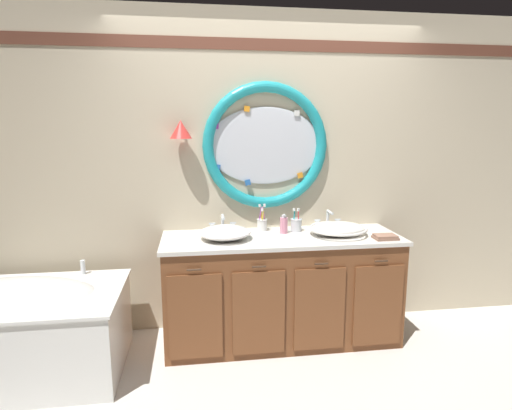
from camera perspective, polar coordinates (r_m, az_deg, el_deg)
name	(u,v)px	position (r m, az deg, el deg)	size (l,w,h in m)	color
ground_plane	(281,353)	(3.40, 3.32, -19.35)	(14.00, 14.00, 0.00)	silver
back_wall_assembly	(268,172)	(3.54, 1.59, 4.54)	(6.40, 0.26, 2.60)	beige
vanity_counter	(281,288)	(3.43, 3.39, -11.08)	(1.84, 0.66, 0.85)	brown
bathtub	(11,327)	(3.42, -30.15, -14.02)	(1.48, 0.87, 0.69)	white
sink_basin_left	(225,232)	(3.20, -4.22, -3.71)	(0.39, 0.39, 0.10)	white
sink_basin_right	(338,229)	(3.38, 10.96, -3.14)	(0.45, 0.45, 0.10)	white
faucet_set_left	(223,224)	(3.44, -4.52, -2.59)	(0.22, 0.15, 0.14)	silver
faucet_set_right	(328,220)	(3.61, 9.67, -2.06)	(0.23, 0.14, 0.15)	silver
toothbrush_holder_left	(262,224)	(3.45, 0.82, -2.51)	(0.09, 0.09, 0.22)	white
toothbrush_holder_right	(296,224)	(3.45, 5.44, -2.62)	(0.09, 0.09, 0.19)	silver
soap_dispenser	(284,225)	(3.37, 3.77, -2.68)	(0.06, 0.07, 0.16)	pink
folded_hand_towel	(385,237)	(3.35, 17.03, -4.14)	(0.17, 0.13, 0.03)	#936B56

